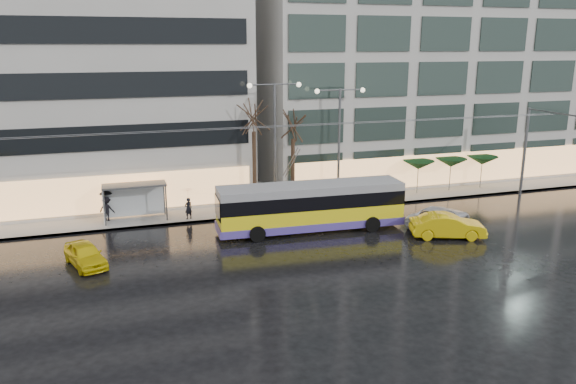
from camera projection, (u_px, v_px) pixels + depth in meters
name	position (u px, v px, depth m)	size (l,w,h in m)	color
ground	(296.00, 263.00, 31.10)	(140.00, 140.00, 0.00)	black
sidewalk	(264.00, 196.00, 44.57)	(80.00, 10.00, 0.15)	gray
kerb	(282.00, 214.00, 40.01)	(80.00, 0.10, 0.15)	slate
building_left	(7.00, 53.00, 41.03)	(34.00, 14.00, 22.00)	#A8A6A0
building_right	(428.00, 34.00, 50.98)	(32.00, 14.00, 25.00)	#A8A6A0
trolleybus	(311.00, 208.00, 36.26)	(12.22, 5.00, 5.61)	yellow
catenary	(273.00, 160.00, 37.62)	(42.24, 5.12, 7.00)	#595B60
bus_shelter	(129.00, 194.00, 37.97)	(4.20, 1.60, 2.51)	#595B60
street_lamp_near	(275.00, 128.00, 40.11)	(3.96, 0.36, 9.03)	#595B60
street_lamp_far	(339.00, 129.00, 41.66)	(3.96, 0.36, 8.53)	#595B60
tree_a	(254.00, 113.00, 39.57)	(3.20, 3.20, 8.40)	black
tree_b	(293.00, 121.00, 40.82)	(3.20, 3.20, 7.70)	black
parasol_a	(418.00, 165.00, 44.74)	(2.50, 2.50, 2.65)	#595B60
parasol_b	(451.00, 163.00, 45.63)	(2.50, 2.50, 2.65)	#595B60
parasol_c	(482.00, 160.00, 46.51)	(2.50, 2.50, 2.65)	#595B60
taxi_a	(85.00, 255.00, 30.64)	(1.53, 3.79, 1.29)	#D9C10B
taxi_b	(448.00, 226.00, 35.14)	(1.60, 4.60, 1.52)	#DFBC0B
sedan_silver	(439.00, 217.00, 37.19)	(2.30, 4.98, 1.38)	silver
pedestrian_a	(188.00, 198.00, 38.20)	(1.25, 1.26, 2.19)	black
pedestrian_b	(162.00, 198.00, 40.25)	(1.14, 1.03, 1.91)	black
pedestrian_c	(107.00, 205.00, 37.92)	(1.23, 1.10, 2.11)	black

